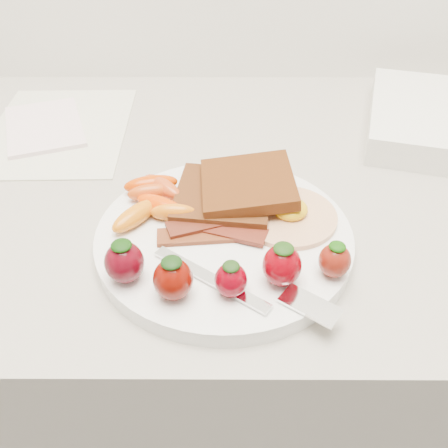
{
  "coord_description": "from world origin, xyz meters",
  "views": [
    {
      "loc": [
        0.02,
        1.17,
        1.26
      ],
      "look_at": [
        0.01,
        1.57,
        0.93
      ],
      "focal_mm": 40.0,
      "sensor_mm": 36.0,
      "label": 1
    }
  ],
  "objects": [
    {
      "name": "toast_lower",
      "position": [
        0.01,
        1.62,
        0.93
      ],
      "size": [
        0.12,
        0.12,
        0.01
      ],
      "primitive_type": "cube",
      "rotation": [
        0.0,
        0.0,
        -0.12
      ],
      "color": "black",
      "rests_on": "plate"
    },
    {
      "name": "toast_upper",
      "position": [
        0.04,
        1.62,
        0.94
      ],
      "size": [
        0.11,
        0.11,
        0.02
      ],
      "primitive_type": "cube",
      "rotation": [
        0.0,
        -0.1,
        0.06
      ],
      "color": "black",
      "rests_on": "toast_lower"
    },
    {
      "name": "fried_egg",
      "position": [
        0.08,
        1.59,
        0.92
      ],
      "size": [
        0.12,
        0.12,
        0.02
      ],
      "color": "beige",
      "rests_on": "plate"
    },
    {
      "name": "baby_carrots",
      "position": [
        -0.06,
        1.61,
        0.93
      ],
      "size": [
        0.09,
        0.11,
        0.02
      ],
      "color": "#BA4410",
      "rests_on": "plate"
    },
    {
      "name": "fork",
      "position": [
        0.04,
        1.48,
        0.92
      ],
      "size": [
        0.17,
        0.1,
        0.0
      ],
      "color": "silver",
      "rests_on": "plate"
    },
    {
      "name": "strawberries",
      "position": [
        0.01,
        1.49,
        0.94
      ],
      "size": [
        0.23,
        0.06,
        0.05
      ],
      "color": "#49030D",
      "rests_on": "plate"
    },
    {
      "name": "paper_sheet",
      "position": [
        -0.23,
        1.81,
        0.9
      ],
      "size": [
        0.2,
        0.26,
        0.0
      ],
      "primitive_type": "cube",
      "rotation": [
        0.0,
        0.0,
        0.02
      ],
      "color": "beige",
      "rests_on": "counter"
    },
    {
      "name": "counter",
      "position": [
        0.0,
        1.7,
        0.45
      ],
      "size": [
        2.0,
        0.6,
        0.9
      ],
      "primitive_type": "cube",
      "color": "gray",
      "rests_on": "ground"
    },
    {
      "name": "plate",
      "position": [
        0.01,
        1.57,
        0.91
      ],
      "size": [
        0.27,
        0.27,
        0.02
      ],
      "primitive_type": "cylinder",
      "color": "white",
      "rests_on": "counter"
    },
    {
      "name": "bacon_strips",
      "position": [
        0.0,
        1.56,
        0.92
      ],
      "size": [
        0.12,
        0.07,
        0.01
      ],
      "color": "#441509",
      "rests_on": "plate"
    },
    {
      "name": "notepad",
      "position": [
        -0.25,
        1.81,
        0.91
      ],
      "size": [
        0.15,
        0.18,
        0.01
      ],
      "primitive_type": "cube",
      "rotation": [
        0.0,
        0.0,
        0.35
      ],
      "color": "silver",
      "rests_on": "paper_sheet"
    }
  ]
}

